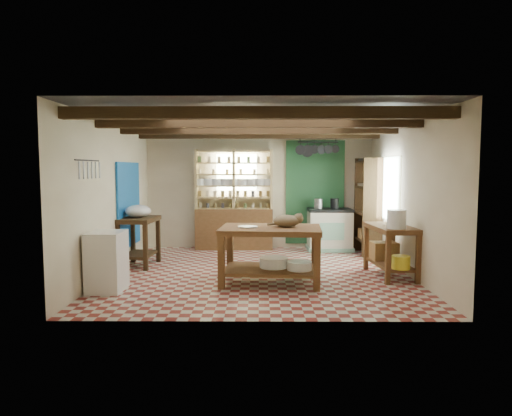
{
  "coord_description": "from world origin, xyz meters",
  "views": [
    {
      "loc": [
        0.0,
        -7.7,
        1.79
      ],
      "look_at": [
        -0.05,
        0.3,
        1.09
      ],
      "focal_mm": 32.0,
      "sensor_mm": 36.0,
      "label": 1
    }
  ],
  "objects_px": {
    "work_table": "(270,255)",
    "right_counter": "(390,251)",
    "stove": "(330,230)",
    "white_cabinet": "(107,261)",
    "cat": "(287,221)",
    "prep_table": "(139,242)"
  },
  "relations": [
    {
      "from": "work_table",
      "to": "right_counter",
      "type": "relative_size",
      "value": 1.31
    },
    {
      "from": "work_table",
      "to": "stove",
      "type": "distance_m",
      "value": 3.13
    },
    {
      "from": "right_counter",
      "to": "cat",
      "type": "distance_m",
      "value": 1.87
    },
    {
      "from": "right_counter",
      "to": "work_table",
      "type": "bearing_deg",
      "value": -172.33
    },
    {
      "from": "stove",
      "to": "white_cabinet",
      "type": "height_order",
      "value": "stove"
    },
    {
      "from": "stove",
      "to": "white_cabinet",
      "type": "relative_size",
      "value": 1.08
    },
    {
      "from": "stove",
      "to": "right_counter",
      "type": "distance_m",
      "value": 2.47
    },
    {
      "from": "prep_table",
      "to": "right_counter",
      "type": "xyz_separation_m",
      "value": [
        4.38,
        -0.78,
        -0.02
      ]
    },
    {
      "from": "work_table",
      "to": "right_counter",
      "type": "distance_m",
      "value": 2.04
    },
    {
      "from": "prep_table",
      "to": "right_counter",
      "type": "relative_size",
      "value": 0.76
    },
    {
      "from": "prep_table",
      "to": "cat",
      "type": "relative_size",
      "value": 2.14
    },
    {
      "from": "work_table",
      "to": "cat",
      "type": "distance_m",
      "value": 0.59
    },
    {
      "from": "work_table",
      "to": "cat",
      "type": "relative_size",
      "value": 3.7
    },
    {
      "from": "work_table",
      "to": "cat",
      "type": "height_order",
      "value": "cat"
    },
    {
      "from": "prep_table",
      "to": "cat",
      "type": "distance_m",
      "value": 2.94
    },
    {
      "from": "work_table",
      "to": "stove",
      "type": "xyz_separation_m",
      "value": [
        1.36,
        2.82,
        0.02
      ]
    },
    {
      "from": "stove",
      "to": "white_cabinet",
      "type": "distance_m",
      "value": 5.01
    },
    {
      "from": "work_table",
      "to": "stove",
      "type": "relative_size",
      "value": 1.65
    },
    {
      "from": "stove",
      "to": "white_cabinet",
      "type": "bearing_deg",
      "value": -139.6
    },
    {
      "from": "stove",
      "to": "cat",
      "type": "relative_size",
      "value": 2.24
    },
    {
      "from": "stove",
      "to": "cat",
      "type": "xyz_separation_m",
      "value": [
        -1.1,
        -2.79,
        0.51
      ]
    },
    {
      "from": "work_table",
      "to": "right_counter",
      "type": "xyz_separation_m",
      "value": [
        2.0,
        0.43,
        -0.01
      ]
    }
  ]
}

